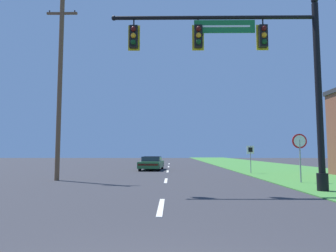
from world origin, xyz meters
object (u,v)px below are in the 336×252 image
Objects in this scene: car_ahead at (152,163)px; utility_pole_near at (60,84)px; signal_mast at (261,68)px; stop_sign at (300,147)px; route_sign_post at (250,153)px.

utility_pole_near is (-4.71, -10.00, 4.90)m from car_ahead.
signal_mast reaches higher than stop_sign.
utility_pole_near reaches higher than signal_mast.
signal_mast is 0.83× the size of utility_pole_near.
car_ahead is at bearing 64.79° from utility_pole_near.
route_sign_post is at bearing 78.12° from signal_mast.
car_ahead is 2.35× the size of route_sign_post.
utility_pole_near reaches higher than stop_sign.
stop_sign is (8.44, -11.37, 1.26)m from car_ahead.
route_sign_post reaches higher than car_ahead.
route_sign_post is at bearing -31.07° from car_ahead.
signal_mast is 5.51m from stop_sign.
utility_pole_near reaches higher than route_sign_post.
signal_mast is at bearing -101.88° from route_sign_post.
car_ahead is (-5.52, 14.75, -4.49)m from signal_mast.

